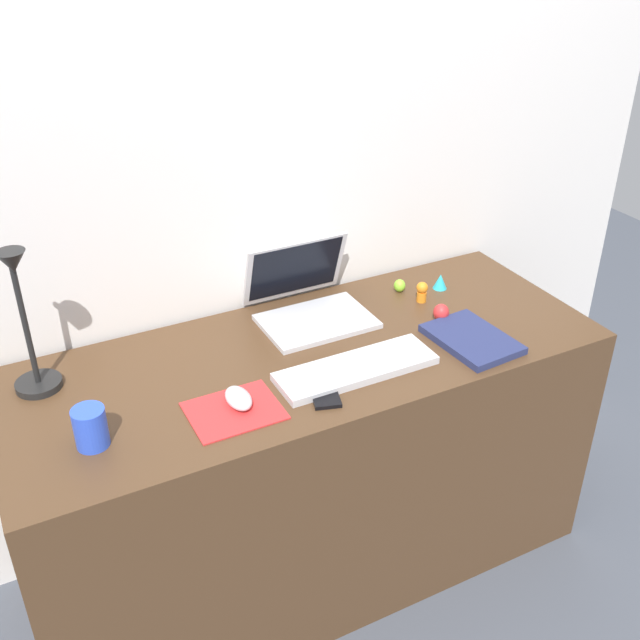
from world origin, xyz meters
TOP-DOWN VIEW (x-y plane):
  - ground_plane at (0.00, 0.00)m, footprint 6.00×6.00m
  - back_wall at (0.00, 0.34)m, footprint 2.77×0.05m
  - desk at (0.00, 0.00)m, footprint 1.57×0.60m
  - laptop at (0.09, 0.18)m, footprint 0.30×0.28m
  - keyboard at (0.07, -0.13)m, footprint 0.41×0.13m
  - mousepad at (-0.26, -0.14)m, footprint 0.21×0.17m
  - mouse at (-0.24, -0.13)m, footprint 0.06×0.10m
  - cell_phone at (-0.04, -0.18)m, footprint 0.10×0.14m
  - desk_lamp at (-0.64, 0.14)m, footprint 0.11×0.14m
  - notebook_pad at (0.41, -0.15)m, footprint 0.19×0.25m
  - coffee_mug at (-0.57, -0.12)m, footprint 0.07×0.07m
  - toy_figurine_orange at (0.42, 0.10)m, footprint 0.03×0.03m
  - toy_figurine_red at (0.41, -0.02)m, footprint 0.04×0.04m
  - toy_figurine_lime at (0.40, 0.18)m, footprint 0.03×0.03m
  - toy_figurine_cyan at (0.51, 0.14)m, footprint 0.04×0.04m

SIDE VIEW (x-z plane):
  - ground_plane at x=0.00m, z-range 0.00..0.00m
  - desk at x=0.00m, z-range 0.00..0.74m
  - mousepad at x=-0.26m, z-range 0.74..0.74m
  - cell_phone at x=-0.04m, z-range 0.74..0.75m
  - keyboard at x=0.07m, z-range 0.74..0.76m
  - notebook_pad at x=0.41m, z-range 0.74..0.76m
  - toy_figurine_lime at x=0.40m, z-range 0.74..0.78m
  - mouse at x=-0.24m, z-range 0.74..0.78m
  - toy_figurine_cyan at x=0.51m, z-range 0.74..0.79m
  - toy_figurine_red at x=0.41m, z-range 0.74..0.79m
  - toy_figurine_orange at x=0.42m, z-range 0.74..0.80m
  - coffee_mug at x=-0.57m, z-range 0.74..0.83m
  - back_wall at x=0.00m, z-range 0.00..1.58m
  - laptop at x=0.09m, z-range 0.69..0.90m
  - desk_lamp at x=-0.64m, z-range 0.73..1.11m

